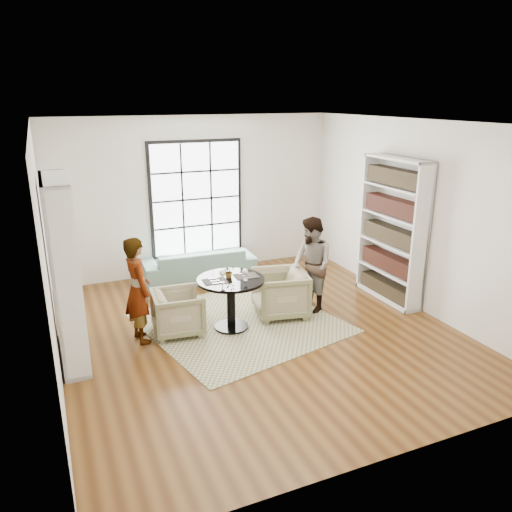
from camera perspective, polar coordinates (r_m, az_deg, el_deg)
name	(u,v)px	position (r m, az deg, el deg)	size (l,w,h in m)	color
ground	(258,331)	(7.49, 0.24, -8.56)	(6.00, 6.00, 0.00)	brown
room_shell	(244,240)	(7.50, -1.40, 1.79)	(6.00, 6.01, 6.00)	silver
rug	(240,323)	(7.74, -1.86, -7.63)	(2.66, 2.66, 0.01)	tan
pedestal_table	(231,293)	(7.36, -2.89, -4.20)	(0.99, 0.99, 0.79)	black
sofa	(199,264)	(9.46, -6.53, -0.93)	(2.08, 0.81, 0.61)	gray
armchair_left	(178,312)	(7.39, -8.89, -6.37)	(0.70, 0.72, 0.65)	tan
armchair_right	(280,293)	(7.88, 2.76, -4.28)	(0.78, 0.81, 0.73)	#C7B38E
person_left	(138,290)	(7.13, -13.34, -3.81)	(0.55, 0.36, 1.52)	gray
person_right	(311,265)	(7.98, 6.36, -1.02)	(0.74, 0.58, 1.53)	gray
placemat_left	(215,281)	(7.19, -4.71, -2.87)	(0.34, 0.26, 0.01)	black
placemat_right	(246,276)	(7.37, -1.13, -2.29)	(0.34, 0.26, 0.01)	black
cutlery_left	(215,281)	(7.19, -4.71, -2.82)	(0.14, 0.22, 0.01)	silver
cutlery_right	(246,275)	(7.37, -1.13, -2.24)	(0.14, 0.22, 0.01)	silver
wine_glass_left	(222,273)	(7.08, -3.86, -1.98)	(0.09, 0.09, 0.20)	silver
wine_glass_right	(245,272)	(7.16, -1.24, -1.84)	(0.08, 0.08, 0.18)	silver
flower_centerpiece	(229,271)	(7.30, -3.11, -1.76)	(0.17, 0.15, 0.19)	gray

